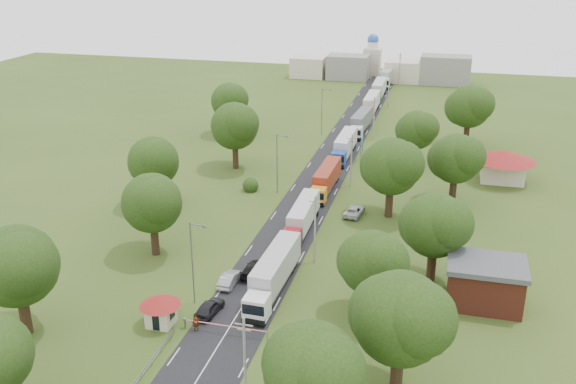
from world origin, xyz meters
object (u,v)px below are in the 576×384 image
(info_sign, at_px, (362,145))
(pedestrian_near, at_px, (196,323))
(truck_0, at_px, (274,273))
(guard_booth, at_px, (160,307))
(boom_barrier, at_px, (213,325))
(car_lane_mid, at_px, (230,279))
(car_lane_front, at_px, (210,307))

(info_sign, relative_size, pedestrian_near, 2.18)
(truck_0, height_order, pedestrian_near, truck_0)
(guard_booth, bearing_deg, boom_barrier, 0.01)
(truck_0, bearing_deg, info_sign, 86.79)
(boom_barrier, bearing_deg, car_lane_mid, 99.48)
(boom_barrier, relative_size, car_lane_front, 2.02)
(info_sign, height_order, truck_0, truck_0)
(car_lane_front, distance_m, pedestrian_near, 3.52)
(car_lane_front, bearing_deg, car_lane_mid, -82.75)
(truck_0, height_order, car_lane_mid, truck_0)
(info_sign, bearing_deg, truck_0, -93.21)
(car_lane_mid, bearing_deg, pedestrian_near, 90.74)
(boom_barrier, height_order, pedestrian_near, pedestrian_near)
(boom_barrier, height_order, car_lane_mid, car_lane_mid)
(truck_0, bearing_deg, boom_barrier, -110.68)
(info_sign, bearing_deg, boom_barrier, -96.24)
(car_lane_front, bearing_deg, guard_booth, 45.09)
(guard_booth, bearing_deg, car_lane_mid, 66.88)
(guard_booth, relative_size, pedestrian_near, 2.34)
(truck_0, relative_size, pedestrian_near, 8.26)
(boom_barrier, bearing_deg, pedestrian_near, -172.06)
(guard_booth, relative_size, car_lane_mid, 0.97)
(boom_barrier, distance_m, car_lane_front, 3.65)
(boom_barrier, bearing_deg, info_sign, 83.76)
(truck_0, bearing_deg, guard_booth, -134.00)
(boom_barrier, relative_size, truck_0, 0.59)
(car_lane_front, relative_size, car_lane_mid, 1.00)
(pedestrian_near, bearing_deg, car_lane_front, 67.96)
(info_sign, height_order, car_lane_mid, info_sign)
(guard_booth, relative_size, truck_0, 0.28)
(car_lane_front, xyz_separation_m, car_lane_mid, (0.00, 6.58, -0.03))
(boom_barrier, height_order, info_sign, info_sign)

